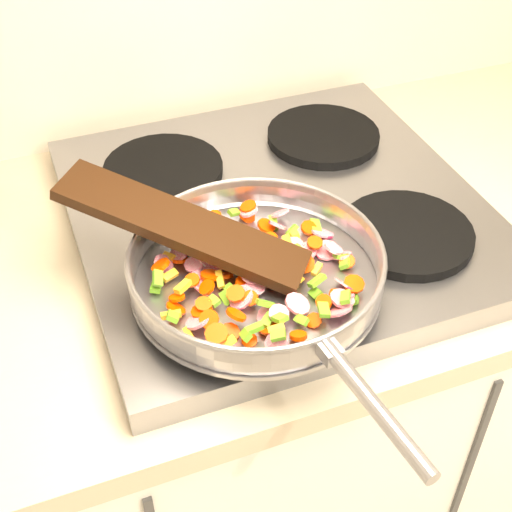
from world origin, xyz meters
name	(u,v)px	position (x,y,z in m)	size (l,w,h in m)	color
cooktop	(278,214)	(-0.70, 1.67, 0.92)	(0.60, 0.60, 0.04)	#939399
grate_fl	(220,282)	(-0.84, 1.52, 0.95)	(0.19, 0.19, 0.02)	black
grate_fr	(406,234)	(-0.56, 1.52, 0.95)	(0.19, 0.19, 0.02)	black
grate_bl	(163,169)	(-0.84, 1.81, 0.95)	(0.19, 0.19, 0.02)	black
grate_br	(323,136)	(-0.56, 1.81, 0.95)	(0.19, 0.19, 0.02)	black
saute_pan	(257,267)	(-0.80, 1.50, 0.99)	(0.36, 0.53, 0.05)	#9E9EA5
vegetable_heap	(252,270)	(-0.80, 1.50, 0.97)	(0.28, 0.29, 0.05)	#EA3900
wooden_spatula	(182,226)	(-0.87, 1.57, 1.02)	(0.33, 0.08, 0.02)	black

